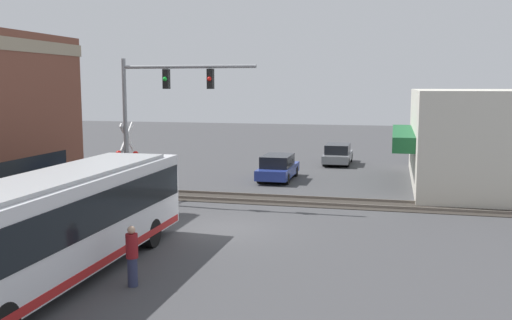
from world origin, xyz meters
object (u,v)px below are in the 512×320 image
(parked_car_grey, at_px, (338,155))
(city_bus, at_px, (60,222))
(parked_car_blue, at_px, (278,168))
(pedestrian_near_bus, at_px, (132,256))
(pedestrian_at_crossing, at_px, (145,183))
(crossing_signal, at_px, (127,154))

(parked_car_grey, bearing_deg, city_bus, 168.41)
(parked_car_blue, distance_m, pedestrian_near_bus, 18.62)
(parked_car_grey, bearing_deg, pedestrian_near_bus, 173.09)
(parked_car_blue, distance_m, pedestrian_at_crossing, 9.32)
(parked_car_grey, height_order, pedestrian_near_bus, pedestrian_near_bus)
(parked_car_blue, height_order, pedestrian_at_crossing, pedestrian_at_crossing)
(crossing_signal, bearing_deg, parked_car_grey, -29.69)
(pedestrian_at_crossing, bearing_deg, parked_car_grey, -26.18)
(city_bus, distance_m, pedestrian_near_bus, 2.36)
(pedestrian_near_bus, height_order, pedestrian_at_crossing, pedestrian_at_crossing)
(crossing_signal, distance_m, parked_car_grey, 17.68)
(crossing_signal, distance_m, parked_car_blue, 9.75)
(city_bus, xyz_separation_m, parked_car_grey, (26.32, -5.40, -1.04))
(parked_car_grey, relative_size, pedestrian_at_crossing, 2.47)
(pedestrian_at_crossing, bearing_deg, parked_car_blue, -31.66)
(crossing_signal, xyz_separation_m, pedestrian_near_bus, (-11.03, -5.53, -1.41))
(city_bus, bearing_deg, parked_car_blue, -7.95)
(crossing_signal, bearing_deg, pedestrian_at_crossing, -108.31)
(city_bus, relative_size, parked_car_grey, 2.57)
(city_bus, height_order, pedestrian_near_bus, city_bus)
(crossing_signal, relative_size, parked_car_grey, 0.83)
(crossing_signal, xyz_separation_m, pedestrian_at_crossing, (-0.34, -1.03, -1.34))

